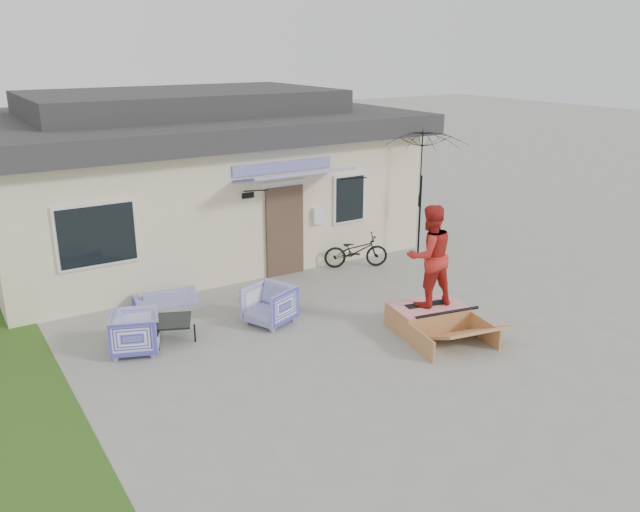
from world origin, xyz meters
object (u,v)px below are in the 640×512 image
armchair_right (269,303)px  skateboard (427,304)px  armchair_left (135,330)px  bicycle (356,247)px  coffee_table (170,330)px  skate_ramp (427,317)px  patio_umbrella (421,190)px  skater (430,254)px  loveseat (165,294)px

armchair_right → skateboard: armchair_right is taller
armchair_left → bicycle: (5.93, 1.75, 0.09)m
coffee_table → skate_ramp: bearing=-25.8°
skate_ramp → skateboard: 0.26m
armchair_left → bicycle: 6.18m
skate_ramp → skateboard: bearing=90.0°
patio_umbrella → armchair_left: bearing=-168.7°
patio_umbrella → skateboard: patio_umbrella is taller
skater → coffee_table: bearing=-17.3°
loveseat → skateboard: size_ratio=1.51×
coffee_table → skater: 4.98m
skater → bicycle: bearing=-95.9°
loveseat → bicycle: size_ratio=0.83×
loveseat → skate_ramp: (3.85, -3.75, -0.03)m
armchair_right → bicycle: bicycle is taller
armchair_right → loveseat: bearing=-167.0°
coffee_table → skateboard: (4.35, -2.06, 0.29)m
armchair_right → patio_umbrella: (5.13, 1.67, 1.33)m
armchair_left → patio_umbrella: bearing=-58.1°
skate_ramp → skateboard: skateboard is taller
coffee_table → skate_ramp: 4.82m
armchair_left → armchair_right: (2.57, -0.13, 0.01)m
armchair_right → patio_umbrella: bearing=85.6°
bicycle → skate_ramp: bearing=-169.6°
coffee_table → patio_umbrella: bearing=10.9°
patio_umbrella → bicycle: bearing=173.1°
patio_umbrella → skater: bearing=-128.1°
loveseat → skateboard: 5.36m
bicycle → patio_umbrella: 2.18m
armchair_right → skater: bearing=32.3°
armchair_left → coffee_table: size_ratio=1.07×
patio_umbrella → skater: size_ratio=1.38×
coffee_table → patio_umbrella: 7.32m
skateboard → skater: skater is taller
armchair_right → skateboard: bearing=32.3°
coffee_table → skater: size_ratio=0.40×
skateboard → loveseat: bearing=148.0°
patio_umbrella → skateboard: (-2.67, -3.41, -1.27)m
armchair_right → bicycle: bearing=96.9°
patio_umbrella → armchair_right: bearing=-162.0°
armchair_right → skateboard: 3.02m
patio_umbrella → loveseat: bearing=177.4°
skate_ramp → skater: 1.24m
coffee_table → bicycle: (5.24, 1.57, 0.31)m
loveseat → patio_umbrella: (6.53, -0.30, 1.50)m
armchair_left → skater: skater is taller
patio_umbrella → skateboard: size_ratio=3.13×
skate_ramp → skater: bearing=90.0°
armchair_left → skateboard: (5.03, -1.88, 0.07)m
loveseat → armchair_left: bearing=64.3°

